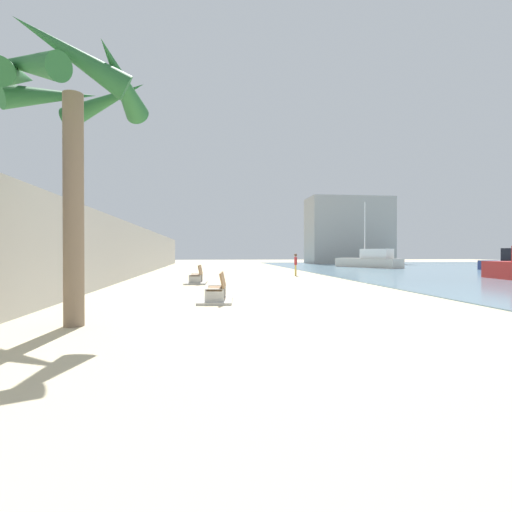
% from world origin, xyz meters
% --- Properties ---
extents(ground_plane, '(120.00, 120.00, 0.00)m').
position_xyz_m(ground_plane, '(0.00, 18.00, 0.00)').
color(ground_plane, '#C6B793').
extents(seawall, '(0.80, 64.00, 3.49)m').
position_xyz_m(seawall, '(-7.50, 18.00, 1.74)').
color(seawall, '#ADAAA3').
rests_on(seawall, ground).
extents(palm_tree, '(3.42, 3.64, 6.35)m').
position_xyz_m(palm_tree, '(-5.43, -1.23, 4.91)').
color(palm_tree, '#7A6651').
rests_on(palm_tree, ground).
extents(bench_near, '(1.28, 2.19, 0.98)m').
position_xyz_m(bench_near, '(-2.06, 2.88, 0.23)').
color(bench_near, '#ADAAA3').
rests_on(bench_near, ground).
extents(bench_far, '(1.22, 2.16, 0.98)m').
position_xyz_m(bench_far, '(-2.93, 10.80, 0.23)').
color(bench_far, '#ADAAA3').
rests_on(bench_far, ground).
extents(person_walking, '(0.23, 0.52, 1.56)m').
position_xyz_m(person_walking, '(3.82, 16.93, 0.90)').
color(person_walking, gold).
rests_on(person_walking, ground).
extents(boat_nearest, '(5.04, 7.97, 7.05)m').
position_xyz_m(boat_nearest, '(14.85, 30.11, 0.78)').
color(boat_nearest, beige).
rests_on(boat_nearest, water_bay).
extents(boat_outer, '(3.21, 5.14, 1.98)m').
position_xyz_m(boat_outer, '(24.43, 21.67, 0.75)').
color(boat_outer, navy).
rests_on(boat_outer, water_bay).
extents(harbor_building, '(12.00, 6.00, 9.65)m').
position_xyz_m(harbor_building, '(18.36, 46.00, 4.83)').
color(harbor_building, '#9E9E99').
rests_on(harbor_building, ground).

